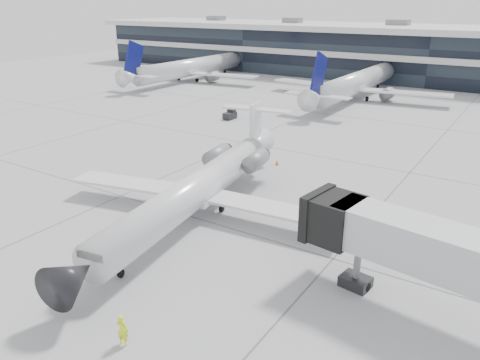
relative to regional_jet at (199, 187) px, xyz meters
The scene contains 9 objects.
ground 3.08m from the regional_jet, 22.73° to the right, with size 220.00×220.00×0.00m, color #97979A.
terminal 81.29m from the regional_jet, 88.69° to the left, with size 170.00×22.00×10.00m, color black.
bg_jet_left 69.33m from the regional_jet, 128.51° to the left, with size 32.00×40.00×9.60m, color silver, non-canonical shape.
bg_jet_center 54.62m from the regional_jet, 96.47° to the left, with size 32.00×40.00×9.60m, color silver, non-canonical shape.
regional_jet is the anchor object (origin of this frame).
jet_bridge 20.85m from the regional_jet, 11.11° to the right, with size 17.25×5.65×5.54m.
ramp_worker 15.68m from the regional_jet, 66.65° to the right, with size 0.63×0.42×1.74m, color #E3FF1A.
traffic_cone 14.29m from the regional_jet, 92.26° to the left, with size 0.43×0.43×0.56m.
far_tug 32.89m from the regional_jet, 119.60° to the left, with size 1.31×2.16×1.35m.
Camera 1 is at (19.56, -26.37, 16.14)m, focal length 35.00 mm.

